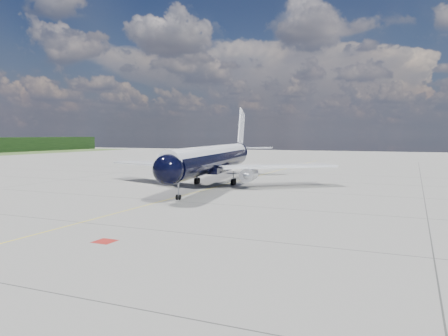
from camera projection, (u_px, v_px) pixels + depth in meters
The scene contains 4 objects.
ground at pixel (227, 184), 73.04m from camera, with size 320.00×320.00×0.00m, color gray.
taxiway_centerline at pixel (214, 187), 68.47m from camera, with size 0.16×160.00×0.01m, color yellow.
red_marking at pixel (105, 241), 33.76m from camera, with size 1.60×1.60×0.01m, color maroon.
main_airliner at pixel (215, 159), 71.77m from camera, with size 38.93×47.84×13.87m.
Camera 1 is at (28.52, -36.79, 8.24)m, focal length 35.00 mm.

